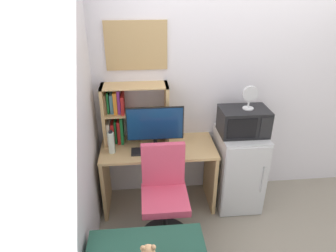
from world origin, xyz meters
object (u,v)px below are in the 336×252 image
(keyboard, at_px, (153,151))
(wall_corkboard, at_px, (136,46))
(monitor, at_px, (155,126))
(desk_chair, at_px, (164,200))
(hutch_bookshelf, at_px, (126,113))
(water_bottle, at_px, (111,142))
(mini_fridge, at_px, (238,168))
(computer_mouse, at_px, (181,148))
(microwave, at_px, (243,121))
(desk_fan, at_px, (250,96))

(keyboard, bearing_deg, wall_corkboard, 109.11)
(monitor, relative_size, desk_chair, 0.58)
(hutch_bookshelf, bearing_deg, monitor, -37.69)
(monitor, height_order, water_bottle, monitor)
(mini_fridge, distance_m, desk_chair, 0.96)
(computer_mouse, height_order, mini_fridge, mini_fridge)
(monitor, height_order, computer_mouse, monitor)
(monitor, xyz_separation_m, mini_fridge, (0.91, 0.03, -0.58))
(microwave, relative_size, wall_corkboard, 0.80)
(keyboard, distance_m, mini_fridge, 0.99)
(mini_fridge, bearing_deg, wall_corkboard, 164.36)
(keyboard, xyz_separation_m, computer_mouse, (0.29, 0.03, 0.01))
(keyboard, relative_size, computer_mouse, 4.59)
(water_bottle, xyz_separation_m, mini_fridge, (1.35, 0.04, -0.42))
(keyboard, height_order, computer_mouse, computer_mouse)
(mini_fridge, relative_size, microwave, 1.82)
(monitor, distance_m, desk_chair, 0.72)
(keyboard, height_order, water_bottle, water_bottle)
(water_bottle, relative_size, microwave, 0.50)
(monitor, distance_m, microwave, 0.91)
(desk_fan, bearing_deg, desk_chair, -153.37)
(monitor, bearing_deg, mini_fridge, 1.93)
(monitor, relative_size, wall_corkboard, 0.94)
(keyboard, xyz_separation_m, microwave, (0.93, 0.07, 0.26))
(water_bottle, height_order, wall_corkboard, wall_corkboard)
(keyboard, height_order, microwave, microwave)
(mini_fridge, bearing_deg, keyboard, -175.81)
(computer_mouse, height_order, water_bottle, water_bottle)
(mini_fridge, bearing_deg, monitor, -178.07)
(desk_chair, bearing_deg, mini_fridge, 27.57)
(mini_fridge, height_order, wall_corkboard, wall_corkboard)
(water_bottle, bearing_deg, computer_mouse, -0.09)
(monitor, xyz_separation_m, wall_corkboard, (-0.15, 0.33, 0.72))
(hutch_bookshelf, relative_size, water_bottle, 2.77)
(desk_chair, xyz_separation_m, wall_corkboard, (-0.21, 0.74, 1.30))
(keyboard, relative_size, water_bottle, 1.80)
(hutch_bookshelf, relative_size, mini_fridge, 0.77)
(desk_fan, bearing_deg, hutch_bookshelf, 170.91)
(computer_mouse, bearing_deg, hutch_bookshelf, 157.04)
(keyboard, bearing_deg, monitor, 54.52)
(hutch_bookshelf, xyz_separation_m, desk_fan, (1.23, -0.20, 0.22))
(hutch_bookshelf, xyz_separation_m, water_bottle, (-0.15, -0.23, -0.21))
(water_bottle, distance_m, wall_corkboard, 0.98)
(mini_fridge, xyz_separation_m, microwave, (0.00, 0.00, 0.58))
(water_bottle, distance_m, desk_fan, 1.44)
(hutch_bookshelf, relative_size, microwave, 1.39)
(computer_mouse, distance_m, desk_chair, 0.56)
(computer_mouse, xyz_separation_m, desk_chair, (-0.21, -0.40, -0.33))
(computer_mouse, relative_size, microwave, 0.20)
(wall_corkboard, bearing_deg, microwave, -15.49)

